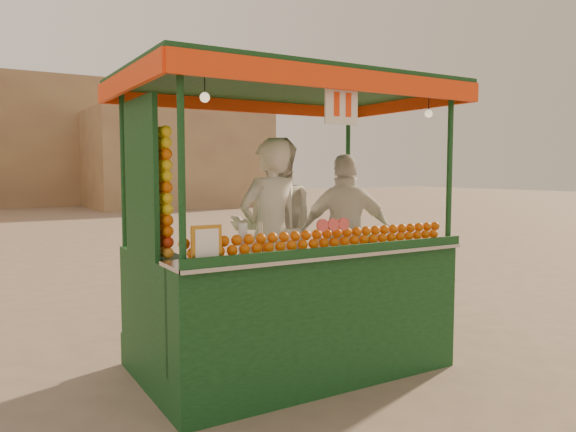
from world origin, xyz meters
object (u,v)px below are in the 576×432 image
vendor_left (271,235)px  vendor_middle (274,230)px  juice_cart (287,278)px  vendor_right (346,235)px

vendor_left → vendor_middle: bearing=-130.4°
juice_cart → vendor_right: size_ratio=1.72×
juice_cart → vendor_right: (1.00, 0.40, 0.31)m
vendor_middle → juice_cart: bearing=99.5°
vendor_left → vendor_middle: size_ratio=0.99×
juice_cart → vendor_right: 1.12m
vendor_middle → vendor_right: bearing=-166.0°
vendor_middle → vendor_right: 0.82m
vendor_right → vendor_middle: bearing=12.7°
juice_cart → vendor_middle: (0.20, 0.60, 0.39)m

